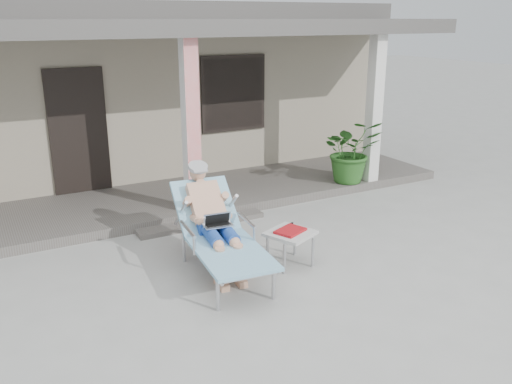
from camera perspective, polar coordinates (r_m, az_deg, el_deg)
ground at (r=6.79m, az=0.45°, el=-8.55°), size 60.00×60.00×0.00m
house at (r=12.25m, az=-14.63°, el=10.97°), size 10.40×5.40×3.30m
porch_deck at (r=9.30m, az=-8.50°, el=-0.78°), size 10.00×2.00×0.15m
porch_overhang at (r=8.78m, az=-9.21°, el=16.14°), size 10.00×2.30×2.85m
porch_step at (r=8.31m, az=-5.73°, el=-3.27°), size 2.00×0.30×0.07m
lounger at (r=6.62m, az=-4.24°, el=-1.71°), size 0.94×2.07×1.31m
side_table at (r=6.89m, az=3.61°, el=-4.54°), size 0.69×0.69×0.47m
potted_palm at (r=9.96m, az=9.98°, el=4.31°), size 1.28×1.20×1.16m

